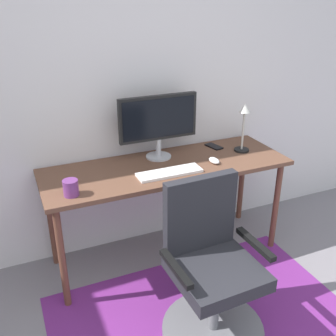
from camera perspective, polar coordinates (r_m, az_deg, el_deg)
The scene contains 10 objects.
wall_back at distance 2.73m, azimuth -9.08°, elevation 13.12°, with size 6.00×0.10×2.60m, color silver.
area_rug at distance 2.55m, azimuth 5.33°, elevation -21.30°, with size 1.79×1.18×0.01m, color #6A2573.
desk at distance 2.69m, azimuth -0.16°, elevation -0.97°, with size 1.70×0.58×0.74m.
monitor at distance 2.69m, azimuth -1.44°, elevation 6.96°, with size 0.56×0.18×0.45m.
keyboard at distance 2.53m, azimuth 0.23°, elevation -0.68°, with size 0.43×0.13×0.02m, color white.
computer_mouse at distance 2.71m, azimuth 6.76°, elevation 1.10°, with size 0.06×0.10×0.03m, color white.
coffee_cup at distance 2.32m, azimuth -14.03°, elevation -2.84°, with size 0.09×0.09×0.10m, color #6B3275.
cell_phone at distance 2.99m, azimuth 6.73°, elevation 3.16°, with size 0.07×0.14×0.01m, color black.
desk_lamp at distance 2.88m, azimuth 11.02°, elevation 6.56°, with size 0.11×0.11×0.36m.
office_chair at distance 2.28m, azimuth 6.30°, elevation -16.09°, with size 0.59×0.59×0.93m.
Camera 1 is at (-0.67, -0.39, 1.83)m, focal length 41.67 mm.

